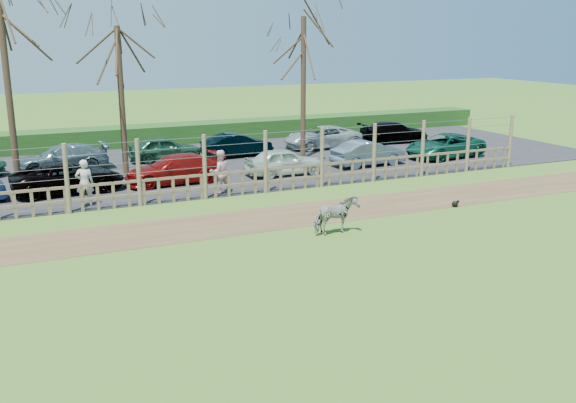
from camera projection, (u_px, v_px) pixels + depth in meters
name	position (u px, v px, depth m)	size (l,w,h in m)	color
ground	(292.00, 265.00, 17.59)	(120.00, 120.00, 0.00)	olive
dirt_strip	(237.00, 222.00, 21.56)	(34.00, 2.80, 0.01)	brown
asphalt	(165.00, 168.00, 30.38)	(44.00, 13.00, 0.04)	#232326
hedge	(135.00, 136.00, 36.43)	(46.00, 2.00, 1.10)	#1E4716
fence	(205.00, 179.00, 24.45)	(30.16, 0.16, 2.50)	brown
tree_left	(4.00, 48.00, 24.63)	(4.80, 4.80, 7.88)	#3D2B1E
tree_mid	(119.00, 65.00, 27.49)	(4.80, 4.80, 6.83)	#3D2B1E
tree_right	(303.00, 53.00, 31.40)	(4.80, 4.80, 7.35)	#3D2B1E
zebra	(336.00, 216.00, 20.15)	(0.66, 1.44, 1.22)	gray
visitor_a	(85.00, 183.00, 23.32)	(0.63, 0.41, 1.72)	beige
visitor_b	(220.00, 172.00, 25.18)	(0.84, 0.65, 1.72)	#F1BBCB
crow	(455.00, 204.00, 23.49)	(0.30, 0.22, 0.25)	black
car_2	(68.00, 177.00, 25.41)	(1.99, 4.32, 1.20)	black
car_3	(174.00, 169.00, 26.96)	(1.68, 4.13, 1.20)	maroon
car_4	(284.00, 162.00, 28.61)	(1.42, 3.52, 1.20)	silver
car_5	(368.00, 153.00, 30.66)	(1.27, 3.64, 1.20)	#4E6071
car_6	(445.00, 146.00, 32.68)	(1.99, 4.32, 1.20)	#0F4E36
car_9	(62.00, 158.00, 29.48)	(1.68, 4.13, 1.20)	slate
car_10	(165.00, 149.00, 31.85)	(1.42, 3.52, 1.20)	#1F4B31
car_11	(237.00, 145.00, 32.93)	(1.27, 3.64, 1.20)	black
car_12	(322.00, 137.00, 35.48)	(1.99, 4.32, 1.20)	#ACB6B7
car_13	(394.00, 132.00, 37.27)	(1.68, 4.13, 1.20)	black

